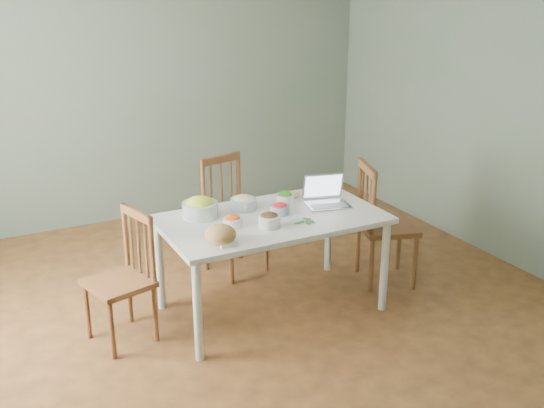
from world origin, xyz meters
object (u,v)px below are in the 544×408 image
dining_table (272,264)px  laptop (328,192)px  chair_left (118,280)px  bowl_squash (200,207)px  bread_boule (221,235)px  chair_far (235,217)px  chair_right (388,224)px

dining_table → laptop: bearing=0.7°
chair_left → bowl_squash: chair_left is taller
bread_boule → laptop: (1.04, 0.31, 0.05)m
chair_far → bowl_squash: size_ratio=3.82×
chair_left → bread_boule: 0.82m
bowl_squash → laptop: 1.00m
chair_left → bowl_squash: (0.68, 0.15, 0.38)m
chair_right → laptop: size_ratio=3.17×
dining_table → chair_far: (0.04, 0.76, 0.12)m
chair_left → bowl_squash: size_ratio=3.57×
bread_boule → dining_table: bearing=29.1°
chair_far → bread_boule: (-0.58, -1.06, 0.33)m
dining_table → bowl_squash: size_ratio=6.21×
bowl_squash → laptop: laptop is taller
bowl_squash → dining_table: bearing=-26.6°
dining_table → chair_left: (-1.16, 0.09, 0.09)m
chair_right → bowl_squash: 1.62m
chair_left → bread_boule: bearing=43.2°
chair_right → laptop: chair_right is taller
chair_left → laptop: laptop is taller
dining_table → chair_right: chair_right is taller
bread_boule → laptop: bearing=16.5°
bowl_squash → laptop: bearing=-13.5°
chair_left → dining_table: bearing=71.1°
chair_left → bread_boule: size_ratio=4.52×
chair_far → chair_left: 1.37m
chair_right → chair_far: bearing=73.1°
chair_far → chair_right: (1.05, -0.76, 0.01)m
chair_right → bread_boule: 1.69m
dining_table → chair_far: bearing=87.3°
chair_left → chair_right: chair_right is taller
bread_boule → bowl_squash: bearing=83.2°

